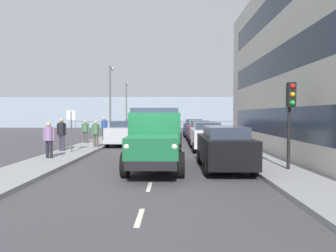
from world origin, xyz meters
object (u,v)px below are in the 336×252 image
at_px(truck_vintage_green, 155,140).
at_px(car_maroon_kerbside_2, 199,131).
at_px(car_navy_kerbside_3, 193,128).
at_px(street_sign, 71,124).
at_px(pedestrian_with_bag, 104,126).
at_px(car_black_kerbside_near, 224,147).
at_px(traffic_light_near, 290,107).
at_px(pedestrian_by_lamp, 96,131).
at_px(pedestrian_in_dark_coat, 85,129).
at_px(pedestrian_couple_a, 49,137).
at_px(car_grey_oppositeside_1, 135,128).
at_px(car_silver_oppositeside_0, 124,133).
at_px(lamp_post_far, 127,102).
at_px(lamp_post_promenade, 111,95).
at_px(pedestrian_couple_b, 62,131).
at_px(car_white_kerbside_1, 206,136).

distance_m(truck_vintage_green, car_maroon_kerbside_2, 11.21).
distance_m(car_navy_kerbside_3, street_sign, 14.41).
distance_m(car_maroon_kerbside_2, pedestrian_with_bag, 7.62).
height_order(car_black_kerbside_near, traffic_light_near, traffic_light_near).
height_order(pedestrian_by_lamp, street_sign, street_sign).
height_order(car_black_kerbside_near, pedestrian_with_bag, pedestrian_with_bag).
bearing_deg(pedestrian_in_dark_coat, pedestrian_couple_a, 93.84).
distance_m(car_maroon_kerbside_2, pedestrian_by_lamp, 8.09).
distance_m(truck_vintage_green, car_grey_oppositeside_1, 15.21).
height_order(pedestrian_couple_a, street_sign, street_sign).
bearing_deg(pedestrian_in_dark_coat, street_sign, 98.88).
relative_size(car_grey_oppositeside_1, traffic_light_near, 1.30).
xyz_separation_m(car_navy_kerbside_3, traffic_light_near, (-2.29, 16.97, 1.58)).
xyz_separation_m(car_black_kerbside_near, car_silver_oppositeside_0, (5.48, -8.75, 0.00)).
height_order(pedestrian_with_bag, lamp_post_far, lamp_post_far).
height_order(car_black_kerbside_near, car_navy_kerbside_3, same).
bearing_deg(traffic_light_near, lamp_post_promenade, -56.75).
xyz_separation_m(car_black_kerbside_near, traffic_light_near, (-2.29, 0.71, 1.58)).
distance_m(pedestrian_couple_a, pedestrian_couple_b, 2.68).
distance_m(car_black_kerbside_near, traffic_light_near, 2.87).
bearing_deg(car_silver_oppositeside_0, lamp_post_promenade, -69.15).
distance_m(car_navy_kerbside_3, pedestrian_couple_b, 14.34).
bearing_deg(lamp_post_promenade, car_navy_kerbside_3, -166.47).
bearing_deg(car_silver_oppositeside_0, pedestrian_couple_b, 56.98).
bearing_deg(car_maroon_kerbside_2, lamp_post_promenade, -25.89).
height_order(truck_vintage_green, car_maroon_kerbside_2, truck_vintage_green).
bearing_deg(pedestrian_couple_b, traffic_light_near, 153.57).
distance_m(car_silver_oppositeside_0, lamp_post_promenade, 6.79).
bearing_deg(car_silver_oppositeside_0, pedestrian_couple_a, 71.50).
relative_size(car_white_kerbside_1, lamp_post_far, 0.65).
bearing_deg(car_maroon_kerbside_2, car_silver_oppositeside_0, 19.65).
relative_size(pedestrian_couple_b, street_sign, 0.81).
distance_m(car_white_kerbside_1, car_grey_oppositeside_1, 10.38).
distance_m(car_navy_kerbside_3, lamp_post_promenade, 8.43).
height_order(pedestrian_couple_b, street_sign, street_sign).
xyz_separation_m(lamp_post_promenade, street_sign, (-0.15, 10.45, -2.28)).
relative_size(truck_vintage_green, pedestrian_couple_b, 3.10).
height_order(car_white_kerbside_1, pedestrian_couple_b, pedestrian_couple_b).
bearing_deg(car_white_kerbside_1, pedestrian_with_bag, -36.85).
height_order(car_maroon_kerbside_2, pedestrian_with_bag, pedestrian_with_bag).
xyz_separation_m(car_navy_kerbside_3, pedestrian_couple_a, (7.78, 14.38, 0.25)).
relative_size(truck_vintage_green, lamp_post_promenade, 0.88).
xyz_separation_m(lamp_post_promenade, lamp_post_far, (0.04, -9.27, -0.22)).
bearing_deg(street_sign, lamp_post_promenade, -89.18).
bearing_deg(car_white_kerbside_1, car_grey_oppositeside_1, -58.12).
bearing_deg(car_white_kerbside_1, street_sign, 15.09).
relative_size(truck_vintage_green, car_silver_oppositeside_0, 1.31).
xyz_separation_m(truck_vintage_green, street_sign, (4.77, -4.13, 0.50)).
relative_size(pedestrian_couple_b, traffic_light_near, 0.57).
bearing_deg(traffic_light_near, pedestrian_with_bag, -51.47).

